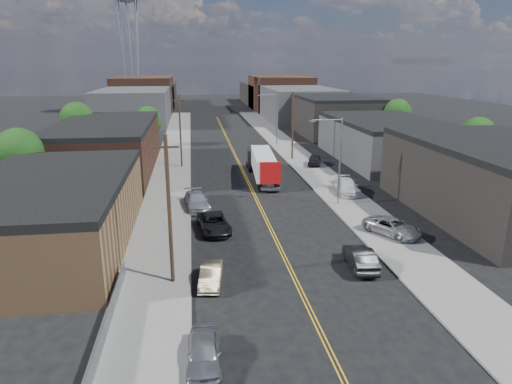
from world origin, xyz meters
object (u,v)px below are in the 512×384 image
object	(u,v)px
car_left_c	(214,223)
car_left_d	(197,201)
car_right_lot_b	(347,186)
semi_truck	(261,163)
car_right_oncoming	(360,258)
car_left_b	(211,275)
car_right_lot_a	(392,227)
car_left_a	(204,352)
car_right_lot_c	(314,160)

from	to	relation	value
car_left_c	car_left_d	world-z (taller)	car_left_d
car_left_d	car_right_lot_b	size ratio (longest dim) A/B	1.01
semi_truck	car_right_oncoming	size ratio (longest dim) A/B	2.99
car_left_b	car_left_c	world-z (taller)	car_left_c
car_left_b	car_right_lot_b	size ratio (longest dim) A/B	0.74
car_left_c	car_right_lot_a	world-z (taller)	car_right_lot_a
semi_truck	car_left_c	distance (m)	19.21
car_right_oncoming	car_left_c	bearing A→B (deg)	-35.68
car_left_a	car_right_lot_c	distance (m)	45.35
car_right_lot_a	car_left_d	bearing A→B (deg)	117.79
car_left_d	car_right_lot_a	bearing A→B (deg)	-38.99
semi_truck	car_right_lot_b	bearing A→B (deg)	-40.98
car_right_oncoming	car_left_b	bearing A→B (deg)	11.00
semi_truck	car_left_d	bearing A→B (deg)	-122.52
car_right_lot_c	car_right_lot_a	bearing A→B (deg)	-73.22
car_left_d	car_right_lot_c	size ratio (longest dim) A/B	1.27
car_left_a	car_left_c	bearing A→B (deg)	87.83
car_left_d	car_right_lot_a	distance (m)	19.09
semi_truck	car_right_oncoming	bearing A→B (deg)	-79.21
car_left_c	car_right_oncoming	bearing A→B (deg)	-47.86
semi_truck	car_right_lot_c	world-z (taller)	semi_truck
semi_truck	car_left_b	distance (m)	28.71
car_right_lot_b	car_right_lot_c	distance (m)	14.47
car_right_lot_a	car_right_lot_c	world-z (taller)	car_right_lot_c
semi_truck	car_right_lot_c	bearing A→B (deg)	39.80
car_left_b	car_left_c	bearing A→B (deg)	93.23
car_right_lot_b	car_right_lot_c	bearing A→B (deg)	94.48
car_left_a	car_right_lot_a	bearing A→B (deg)	44.71
car_right_oncoming	car_right_lot_b	xyz separation A→B (m)	(5.22, 18.26, 0.15)
car_left_d	car_right_oncoming	world-z (taller)	car_left_d
car_right_oncoming	car_left_a	bearing A→B (deg)	44.96
semi_truck	car_left_c	size ratio (longest dim) A/B	2.60
car_left_c	car_right_lot_b	distance (m)	17.95
car_left_d	car_right_lot_a	world-z (taller)	car_right_lot_a
car_right_lot_b	car_left_c	bearing A→B (deg)	-142.83
car_left_c	car_right_oncoming	xyz separation A→B (m)	(10.00, -8.73, 0.02)
car_right_lot_b	semi_truck	bearing A→B (deg)	140.05
car_right_oncoming	car_left_d	bearing A→B (deg)	-48.18
car_right_lot_a	car_right_lot_b	world-z (taller)	car_right_lot_b
car_left_d	car_right_lot_c	world-z (taller)	car_right_lot_c
car_left_c	car_left_d	distance (m)	6.89
semi_truck	car_right_oncoming	xyz separation A→B (m)	(3.12, -26.62, -1.28)
car_left_b	car_right_lot_b	bearing A→B (deg)	57.77
car_left_d	car_right_oncoming	distance (m)	19.23
car_left_b	car_right_oncoming	size ratio (longest dim) A/B	0.85
semi_truck	car_left_b	world-z (taller)	semi_truck
car_left_d	car_right_lot_a	xyz separation A→B (m)	(16.26, -10.00, 0.08)
car_right_lot_a	car_right_lot_b	distance (m)	12.78
car_left_b	car_right_lot_c	xyz separation A→B (m)	(16.07, 33.77, 0.23)
car_right_oncoming	car_right_lot_c	size ratio (longest dim) A/B	1.09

